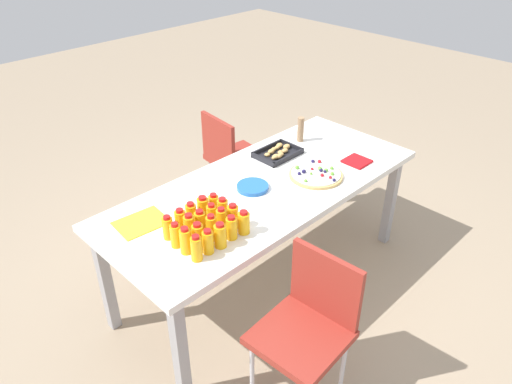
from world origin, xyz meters
TOP-DOWN VIEW (x-y plane):
  - ground_plane at (0.00, 0.00)m, footprint 12.00×12.00m
  - party_table at (0.00, 0.00)m, footprint 2.02×0.84m
  - chair_near_left at (-0.46, -0.75)m, footprint 0.43×0.43m
  - chair_far_right at (0.41, 0.75)m, footprint 0.44×0.44m
  - juice_bottle_0 at (-0.72, -0.25)m, footprint 0.05×0.05m
  - juice_bottle_1 at (-0.65, -0.25)m, footprint 0.06×0.06m
  - juice_bottle_2 at (-0.57, -0.26)m, footprint 0.06×0.06m
  - juice_bottle_3 at (-0.49, -0.25)m, footprint 0.06×0.06m
  - juice_bottle_4 at (-0.41, -0.26)m, footprint 0.06×0.06m
  - juice_bottle_5 at (-0.72, -0.17)m, footprint 0.06×0.06m
  - juice_bottle_6 at (-0.64, -0.17)m, footprint 0.06×0.06m
  - juice_bottle_7 at (-0.57, -0.18)m, footprint 0.05×0.05m
  - juice_bottle_8 at (-0.49, -0.17)m, footprint 0.05×0.05m
  - juice_bottle_9 at (-0.42, -0.18)m, footprint 0.06×0.06m
  - juice_bottle_10 at (-0.72, -0.10)m, footprint 0.05×0.05m
  - juice_bottle_11 at (-0.64, -0.10)m, footprint 0.06×0.06m
  - juice_bottle_12 at (-0.57, -0.10)m, footprint 0.06×0.06m
  - juice_bottle_13 at (-0.49, -0.10)m, footprint 0.05×0.05m
  - juice_bottle_14 at (-0.42, -0.10)m, footprint 0.06×0.06m
  - juice_bottle_15 at (-0.71, -0.02)m, footprint 0.05×0.05m
  - juice_bottle_16 at (-0.64, -0.03)m, footprint 0.06×0.06m
  - juice_bottle_17 at (-0.57, -0.02)m, footprint 0.06×0.06m
  - juice_bottle_18 at (-0.49, -0.02)m, footprint 0.06×0.06m
  - juice_bottle_19 at (-0.42, -0.03)m, footprint 0.05×0.05m
  - fruit_pizza at (0.29, -0.15)m, footprint 0.33×0.33m
  - snack_tray at (0.33, 0.20)m, footprint 0.29×0.21m
  - plate_stack at (-0.09, 0.02)m, footprint 0.19×0.19m
  - napkin_stack at (0.62, -0.23)m, footprint 0.15×0.15m
  - cardboard_tube at (0.59, 0.23)m, footprint 0.04×0.04m
  - paper_folder at (-0.74, 0.19)m, footprint 0.28×0.22m

SIDE VIEW (x-z plane):
  - ground_plane at x=0.00m, z-range 0.00..0.00m
  - chair_near_left at x=-0.46m, z-range 0.09..0.92m
  - chair_far_right at x=0.41m, z-range 0.09..0.92m
  - party_table at x=0.00m, z-range 0.30..1.04m
  - paper_folder at x=-0.74m, z-range 0.74..0.75m
  - napkin_stack at x=0.62m, z-range 0.74..0.75m
  - plate_stack at x=-0.09m, z-range 0.74..0.76m
  - fruit_pizza at x=0.29m, z-range 0.73..0.78m
  - snack_tray at x=0.33m, z-range 0.73..0.77m
  - juice_bottle_4 at x=-0.41m, z-range 0.74..0.87m
  - juice_bottle_6 at x=-0.64m, z-range 0.74..0.87m
  - juice_bottle_19 at x=-0.42m, z-range 0.74..0.87m
  - juice_bottle_15 at x=-0.71m, z-range 0.74..0.87m
  - juice_bottle_3 at x=-0.49m, z-range 0.74..0.87m
  - juice_bottle_1 at x=-0.65m, z-range 0.74..0.87m
  - juice_bottle_12 at x=-0.57m, z-range 0.74..0.87m
  - juice_bottle_10 at x=-0.72m, z-range 0.74..0.87m
  - juice_bottle_2 at x=-0.57m, z-range 0.74..0.87m
  - juice_bottle_13 at x=-0.49m, z-range 0.74..0.87m
  - juice_bottle_9 at x=-0.42m, z-range 0.74..0.87m
  - juice_bottle_0 at x=-0.72m, z-range 0.74..0.88m
  - juice_bottle_16 at x=-0.64m, z-range 0.74..0.88m
  - juice_bottle_17 at x=-0.57m, z-range 0.74..0.88m
  - juice_bottle_14 at x=-0.42m, z-range 0.74..0.88m
  - juice_bottle_8 at x=-0.49m, z-range 0.74..0.88m
  - juice_bottle_7 at x=-0.57m, z-range 0.74..0.88m
  - juice_bottle_5 at x=-0.72m, z-range 0.74..0.88m
  - juice_bottle_18 at x=-0.49m, z-range 0.74..0.88m
  - juice_bottle_11 at x=-0.64m, z-range 0.74..0.88m
  - cardboard_tube at x=0.59m, z-range 0.74..0.91m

